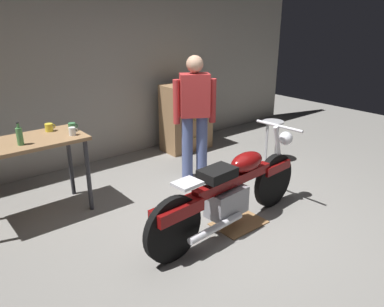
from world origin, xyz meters
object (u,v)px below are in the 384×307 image
motorcycle (231,190)px  shop_stool (272,130)px  mug_yellow_tall (49,127)px  bottle (20,136)px  person_standing (195,113)px  wooden_dresser (186,117)px  mug_white_ceramic (72,131)px  mug_green_speckled (72,127)px

motorcycle → shop_stool: (1.87, 1.00, 0.05)m
mug_yellow_tall → motorcycle: bearing=-55.6°
shop_stool → bottle: bearing=172.6°
motorcycle → person_standing: person_standing is taller
shop_stool → mug_yellow_tall: mug_yellow_tall is taller
bottle → wooden_dresser: bearing=16.4°
bottle → shop_stool: bearing=-7.4°
mug_white_ceramic → bottle: bottle is taller
wooden_dresser → mug_white_ceramic: 2.44m
person_standing → mug_green_speckled: bearing=18.8°
motorcycle → mug_white_ceramic: size_ratio=21.00×
motorcycle → person_standing: size_ratio=1.31×
motorcycle → bottle: bearing=133.5°
motorcycle → mug_white_ceramic: 1.85m
shop_stool → wooden_dresser: (-0.66, 1.27, 0.05)m
shop_stool → bottle: size_ratio=2.66×
bottle → mug_yellow_tall: bearing=36.4°
mug_white_ceramic → mug_green_speckled: (0.07, 0.17, 0.00)m
mug_yellow_tall → mug_green_speckled: bearing=-33.7°
shop_stool → wooden_dresser: size_ratio=0.58×
mug_yellow_tall → bottle: bearing=-143.6°
motorcycle → mug_yellow_tall: motorcycle is taller
mug_green_speckled → bottle: (-0.61, -0.15, 0.05)m
person_standing → mug_yellow_tall: bearing=15.8°
shop_stool → wooden_dresser: bearing=117.4°
wooden_dresser → mug_green_speckled: bearing=-163.0°
bottle → motorcycle: bearing=-42.5°
person_standing → mug_green_speckled: size_ratio=14.90×
shop_stool → wooden_dresser: 1.44m
mug_white_ceramic → bottle: size_ratio=0.43×
mug_white_ceramic → person_standing: bearing=-5.7°
shop_stool → bottle: bottle is taller
person_standing → bottle: bearing=26.1°
mug_green_speckled → person_standing: bearing=-12.1°
mug_green_speckled → mug_yellow_tall: bearing=146.3°
motorcycle → wooden_dresser: wooden_dresser is taller
mug_green_speckled → wooden_dresser: bearing=17.0°
person_standing → mug_yellow_tall: person_standing is taller
motorcycle → bottle: 2.22m
mug_green_speckled → motorcycle: bearing=-58.5°
bottle → mug_white_ceramic: bearing=-2.0°
motorcycle → shop_stool: bearing=24.1°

